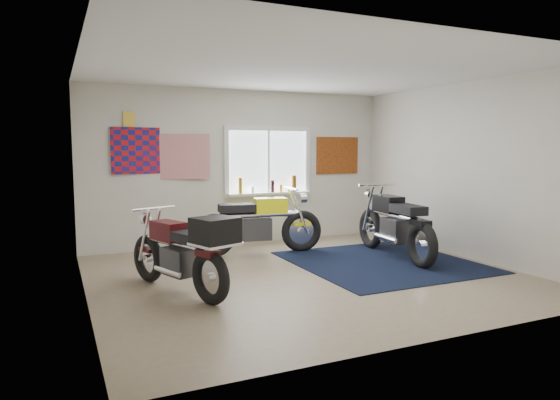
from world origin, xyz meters
name	(u,v)px	position (x,y,z in m)	size (l,w,h in m)	color
ground	(306,275)	(0.00, 0.00, 0.00)	(5.50, 5.50, 0.00)	#9E896B
room_shell	(307,152)	(0.00, 0.00, 1.64)	(5.50, 5.50, 5.50)	white
navy_rug	(382,262)	(1.37, 0.19, 0.01)	(2.50, 2.60, 0.01)	black
window_assembly	(268,166)	(0.50, 2.47, 1.37)	(1.66, 0.17, 1.26)	white
oil_bottles	(273,185)	(0.57, 2.40, 1.03)	(1.12, 0.09, 0.30)	#8C6314
flag_display	(129,119)	(-1.90, 2.48, 2.15)	(1.60, 0.10, 1.17)	red
triumph_poster	(337,155)	(1.95, 2.48, 1.55)	(0.90, 0.03, 0.70)	#A54C14
yellow_triumph	(259,225)	(-0.08, 1.50, 0.47)	(2.12, 0.63, 1.07)	black
black_chrome_bike	(394,226)	(1.75, 0.41, 0.49)	(0.67, 2.18, 1.12)	black
maroon_tourer	(184,252)	(-1.70, -0.20, 0.51)	(0.97, 1.88, 0.98)	black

